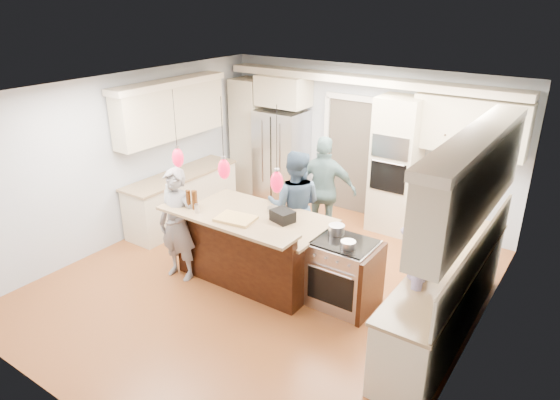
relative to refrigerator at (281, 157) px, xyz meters
The scene contains 23 objects.
ground_plane 3.19m from the refrigerator, 59.58° to the right, with size 6.00×6.00×0.00m, color brown.
room_shell 3.20m from the refrigerator, 59.58° to the right, with size 5.54×6.04×2.72m.
refrigerator is the anchor object (origin of this frame).
oven_column 2.31m from the refrigerator, ahead, with size 0.72×0.69×2.30m.
back_upper_cabinets 1.12m from the refrigerator, ahead, with size 5.30×0.61×2.54m.
right_counter_run 4.63m from the refrigerator, 30.36° to the right, with size 0.64×3.10×2.51m.
left_cabinets 2.05m from the refrigerator, 115.94° to the right, with size 0.64×2.30×2.51m.
kitchen_island 2.91m from the refrigerator, 63.12° to the right, with size 2.10×1.46×1.12m.
island_range 3.71m from the refrigerator, 42.59° to the right, with size 0.82×0.71×0.92m.
pendant_lights 3.53m from the refrigerator, 67.57° to the right, with size 1.75×0.15×1.03m.
person_bar_end 3.23m from the refrigerator, 82.27° to the right, with size 0.60×0.39×1.64m, color slate.
person_far_left 2.32m from the refrigerator, 50.61° to the right, with size 0.84×0.65×1.72m, color #344A65.
person_far_right 1.86m from the refrigerator, 33.94° to the right, with size 1.04×0.43×1.77m, color slate.
person_range_side 4.67m from the refrigerator, 35.58° to the right, with size 1.07×0.62×1.66m, color gray.
floor_rug 4.72m from the refrigerator, 32.75° to the right, with size 0.57×0.83×0.01m, color olive.
water_bottle 3.28m from the refrigerator, 83.74° to the right, with size 0.07×0.07×0.30m, color silver.
beer_bottle_a 3.25m from the refrigerator, 76.75° to the right, with size 0.07×0.07×0.26m, color #42220B.
beer_bottle_b 3.24m from the refrigerator, 78.44° to the right, with size 0.06×0.06×0.25m, color #42220B.
beer_bottle_c 3.18m from the refrigerator, 77.23° to the right, with size 0.06×0.06×0.23m, color #42220B.
drink_can 3.34m from the refrigerator, 75.17° to the right, with size 0.06×0.06×0.12m, color #B7B7BC.
cutting_board 3.42m from the refrigerator, 65.38° to the right, with size 0.49×0.35×0.04m, color tan.
pot_large 3.43m from the refrigerator, 43.43° to the right, with size 0.21×0.21×0.12m, color #B7B7BC.
pot_small 3.83m from the refrigerator, 43.16° to the right, with size 0.19×0.19×0.09m, color #B7B7BC.
Camera 1 is at (3.64, -4.92, 3.83)m, focal length 32.00 mm.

